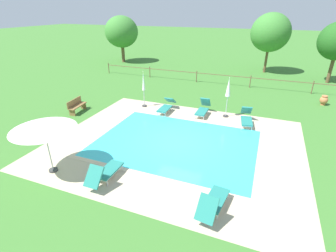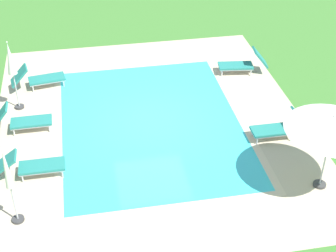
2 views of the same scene
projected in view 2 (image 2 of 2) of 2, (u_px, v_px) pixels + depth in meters
ground_plane at (151, 123)px, 16.88m from camera, size 160.00×160.00×0.00m
pool_deck_paving at (151, 123)px, 16.88m from camera, size 12.11×10.06×0.01m
swimming_pool_water at (151, 123)px, 16.88m from camera, size 7.83×5.78×0.01m
pool_coping_rim at (151, 123)px, 16.88m from camera, size 8.31×6.26×0.01m
sun_lounger_north_near_steps at (31, 165)px, 14.48m from camera, size 0.61×2.01×0.82m
sun_lounger_north_mid at (281, 127)px, 16.02m from camera, size 0.61×1.89×0.96m
sun_lounger_north_far at (22, 120)px, 16.32m from camera, size 0.62×1.87×0.99m
sun_lounger_north_end at (39, 78)px, 18.59m from camera, size 0.89×1.99×0.93m
sun_lounger_south_mid at (243, 64)px, 19.49m from camera, size 0.83×1.92×0.99m
patio_umbrella_open_foreground at (333, 123)px, 13.13m from camera, size 2.48×2.48×2.38m
patio_umbrella_closed_row_west at (11, 63)px, 16.67m from camera, size 0.32×0.32×2.50m
patio_umbrella_closed_row_mid_west at (8, 176)px, 12.37m from camera, size 0.32×0.32×2.44m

